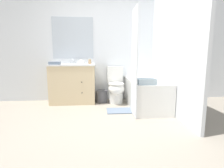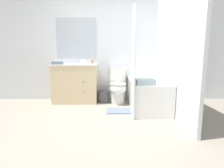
{
  "view_description": "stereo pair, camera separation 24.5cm",
  "coord_description": "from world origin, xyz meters",
  "px_view_note": "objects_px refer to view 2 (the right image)",
  "views": [
    {
      "loc": [
        -0.13,
        -2.53,
        1.05
      ],
      "look_at": [
        0.13,
        0.74,
        0.52
      ],
      "focal_mm": 28.0,
      "sensor_mm": 36.0,
      "label": 1
    },
    {
      "loc": [
        0.11,
        -2.54,
        1.05
      ],
      "look_at": [
        0.13,
        0.74,
        0.52
      ],
      "focal_mm": 28.0,
      "sensor_mm": 36.0,
      "label": 2
    }
  ],
  "objects_px": {
    "vanity_cabinet": "(76,83)",
    "bath_towel_folded": "(145,82)",
    "hand_towel_folded": "(57,63)",
    "tissue_box": "(84,62)",
    "soap_dispenser": "(92,61)",
    "toilet": "(118,87)",
    "bathtub": "(147,94)",
    "bath_mat": "(120,111)",
    "sink_faucet": "(76,62)",
    "wastebasket": "(104,96)"
  },
  "relations": [
    {
      "from": "hand_towel_folded",
      "to": "bath_mat",
      "type": "height_order",
      "value": "hand_towel_folded"
    },
    {
      "from": "soap_dispenser",
      "to": "toilet",
      "type": "bearing_deg",
      "value": -15.18
    },
    {
      "from": "sink_faucet",
      "to": "soap_dispenser",
      "type": "bearing_deg",
      "value": -14.81
    },
    {
      "from": "bathtub",
      "to": "wastebasket",
      "type": "distance_m",
      "value": 1.01
    },
    {
      "from": "bath_mat",
      "to": "hand_towel_folded",
      "type": "bearing_deg",
      "value": 157.07
    },
    {
      "from": "wastebasket",
      "to": "bath_towel_folded",
      "type": "height_order",
      "value": "bath_towel_folded"
    },
    {
      "from": "sink_faucet",
      "to": "bathtub",
      "type": "relative_size",
      "value": 0.1
    },
    {
      "from": "wastebasket",
      "to": "bath_towel_folded",
      "type": "distance_m",
      "value": 1.31
    },
    {
      "from": "tissue_box",
      "to": "bath_mat",
      "type": "distance_m",
      "value": 1.43
    },
    {
      "from": "wastebasket",
      "to": "tissue_box",
      "type": "xyz_separation_m",
      "value": [
        -0.45,
        0.08,
        0.77
      ]
    },
    {
      "from": "sink_faucet",
      "to": "bathtub",
      "type": "distance_m",
      "value": 1.77
    },
    {
      "from": "hand_towel_folded",
      "to": "tissue_box",
      "type": "bearing_deg",
      "value": 22.95
    },
    {
      "from": "vanity_cabinet",
      "to": "toilet",
      "type": "relative_size",
      "value": 1.22
    },
    {
      "from": "hand_towel_folded",
      "to": "bath_towel_folded",
      "type": "xyz_separation_m",
      "value": [
        1.74,
        -0.8,
        -0.29
      ]
    },
    {
      "from": "vanity_cabinet",
      "to": "bath_towel_folded",
      "type": "height_order",
      "value": "vanity_cabinet"
    },
    {
      "from": "soap_dispenser",
      "to": "bath_towel_folded",
      "type": "distance_m",
      "value": 1.48
    },
    {
      "from": "toilet",
      "to": "wastebasket",
      "type": "bearing_deg",
      "value": 167.31
    },
    {
      "from": "bath_mat",
      "to": "sink_faucet",
      "type": "bearing_deg",
      "value": 137.64
    },
    {
      "from": "bathtub",
      "to": "hand_towel_folded",
      "type": "distance_m",
      "value": 2.0
    },
    {
      "from": "vanity_cabinet",
      "to": "bathtub",
      "type": "height_order",
      "value": "vanity_cabinet"
    },
    {
      "from": "bath_mat",
      "to": "tissue_box",
      "type": "bearing_deg",
      "value": 135.12
    },
    {
      "from": "soap_dispenser",
      "to": "hand_towel_folded",
      "type": "xyz_separation_m",
      "value": [
        -0.73,
        -0.23,
        -0.03
      ]
    },
    {
      "from": "wastebasket",
      "to": "vanity_cabinet",
      "type": "bearing_deg",
      "value": 179.4
    },
    {
      "from": "soap_dispenser",
      "to": "bathtub",
      "type": "bearing_deg",
      "value": -24.53
    },
    {
      "from": "toilet",
      "to": "hand_towel_folded",
      "type": "height_order",
      "value": "hand_towel_folded"
    },
    {
      "from": "sink_faucet",
      "to": "tissue_box",
      "type": "bearing_deg",
      "value": -29.15
    },
    {
      "from": "bathtub",
      "to": "sink_faucet",
      "type": "bearing_deg",
      "value": 157.78
    },
    {
      "from": "toilet",
      "to": "bath_mat",
      "type": "bearing_deg",
      "value": -88.99
    },
    {
      "from": "toilet",
      "to": "hand_towel_folded",
      "type": "bearing_deg",
      "value": -176.88
    },
    {
      "from": "toilet",
      "to": "bathtub",
      "type": "relative_size",
      "value": 0.58
    },
    {
      "from": "vanity_cabinet",
      "to": "hand_towel_folded",
      "type": "xyz_separation_m",
      "value": [
        -0.34,
        -0.15,
        0.46
      ]
    },
    {
      "from": "soap_dispenser",
      "to": "vanity_cabinet",
      "type": "bearing_deg",
      "value": -168.62
    },
    {
      "from": "sink_faucet",
      "to": "wastebasket",
      "type": "xyz_separation_m",
      "value": [
        0.63,
        -0.18,
        -0.77
      ]
    },
    {
      "from": "wastebasket",
      "to": "bath_towel_folded",
      "type": "relative_size",
      "value": 0.88
    },
    {
      "from": "sink_faucet",
      "to": "wastebasket",
      "type": "bearing_deg",
      "value": -16.22
    },
    {
      "from": "vanity_cabinet",
      "to": "bath_towel_folded",
      "type": "bearing_deg",
      "value": -34.3
    },
    {
      "from": "tissue_box",
      "to": "wastebasket",
      "type": "bearing_deg",
      "value": -10.17
    },
    {
      "from": "vanity_cabinet",
      "to": "soap_dispenser",
      "type": "bearing_deg",
      "value": 11.38
    },
    {
      "from": "wastebasket",
      "to": "tissue_box",
      "type": "height_order",
      "value": "tissue_box"
    },
    {
      "from": "sink_faucet",
      "to": "hand_towel_folded",
      "type": "xyz_separation_m",
      "value": [
        -0.34,
        -0.33,
        -0.0
      ]
    },
    {
      "from": "bathtub",
      "to": "soap_dispenser",
      "type": "bearing_deg",
      "value": 155.47
    },
    {
      "from": "sink_faucet",
      "to": "bath_towel_folded",
      "type": "bearing_deg",
      "value": -38.98
    },
    {
      "from": "bathtub",
      "to": "wastebasket",
      "type": "bearing_deg",
      "value": 153.83
    },
    {
      "from": "bathtub",
      "to": "bath_mat",
      "type": "height_order",
      "value": "bathtub"
    },
    {
      "from": "sink_faucet",
      "to": "hand_towel_folded",
      "type": "bearing_deg",
      "value": -136.31
    },
    {
      "from": "toilet",
      "to": "bath_towel_folded",
      "type": "height_order",
      "value": "toilet"
    },
    {
      "from": "bathtub",
      "to": "tissue_box",
      "type": "xyz_separation_m",
      "value": [
        -1.35,
        0.52,
        0.63
      ]
    },
    {
      "from": "toilet",
      "to": "bath_mat",
      "type": "distance_m",
      "value": 0.73
    },
    {
      "from": "vanity_cabinet",
      "to": "toilet",
      "type": "distance_m",
      "value": 0.97
    },
    {
      "from": "sink_faucet",
      "to": "toilet",
      "type": "relative_size",
      "value": 0.18
    }
  ]
}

